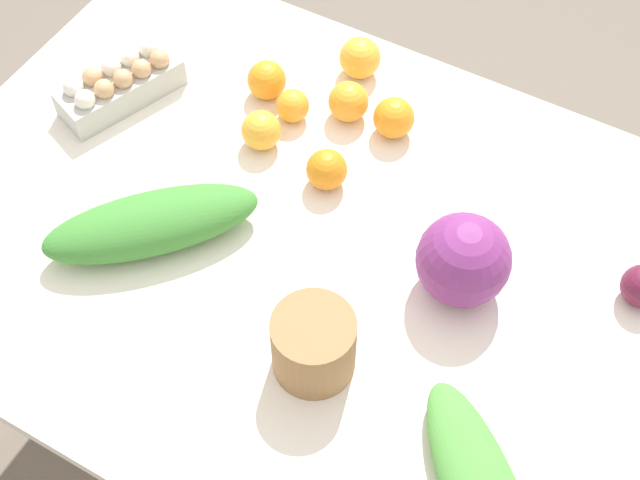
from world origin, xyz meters
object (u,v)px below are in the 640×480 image
orange_4 (327,170)px  orange_5 (293,106)px  cabbage_purple (463,260)px  egg_carton (120,84)px  paper_bag (314,345)px  orange_6 (394,118)px  greens_bunch_dandelion (152,223)px  orange_3 (360,58)px  orange_2 (261,130)px  orange_0 (348,102)px  orange_1 (267,80)px

orange_4 → orange_5: size_ratio=1.17×
cabbage_purple → egg_carton: cabbage_purple is taller
paper_bag → orange_4: 0.37m
cabbage_purple → orange_6: 0.36m
cabbage_purple → orange_4: 0.32m
orange_4 → greens_bunch_dandelion: bearing=-128.3°
egg_carton → orange_6: egg_carton is taller
greens_bunch_dandelion → egg_carton: bearing=135.7°
egg_carton → orange_3: 0.47m
orange_3 → orange_4: (0.08, -0.28, -0.00)m
orange_2 → orange_4: (0.15, -0.02, 0.00)m
paper_bag → orange_3: (-0.24, 0.61, -0.02)m
greens_bunch_dandelion → orange_2: 0.28m
orange_6 → cabbage_purple: bearing=-45.5°
orange_5 → orange_6: size_ratio=0.82×
egg_carton → orange_4: size_ratio=3.47×
cabbage_purple → greens_bunch_dandelion: size_ratio=0.42×
greens_bunch_dandelion → orange_6: 0.50m
orange_2 → orange_0: bearing=53.0°
orange_5 → orange_6: 0.20m
orange_0 → orange_5: bearing=-148.2°
orange_3 → orange_5: bearing=-108.2°
orange_1 → orange_0: bearing=9.1°
greens_bunch_dandelion → orange_1: greens_bunch_dandelion is taller
cabbage_purple → orange_6: size_ratio=2.00×
greens_bunch_dandelion → orange_0: size_ratio=4.82×
cabbage_purple → egg_carton: (-0.75, 0.07, -0.04)m
paper_bag → orange_6: 0.52m
orange_3 → orange_6: (0.13, -0.11, -0.00)m
egg_carton → orange_5: (0.32, 0.12, -0.01)m
orange_0 → orange_6: (0.09, 0.00, 0.00)m
paper_bag → greens_bunch_dandelion: (-0.36, 0.08, -0.02)m
orange_0 → orange_5: (-0.09, -0.06, -0.01)m
orange_1 → orange_3: bearing=46.9°
cabbage_purple → paper_bag: size_ratio=1.18×
egg_carton → cabbage_purple: bearing=105.4°
orange_2 → orange_4: bearing=-8.4°
orange_0 → orange_6: 0.09m
paper_bag → cabbage_purple: bearing=60.3°
orange_5 → paper_bag: bearing=-56.1°
orange_2 → orange_6: size_ratio=0.96×
greens_bunch_dandelion → orange_4: 0.33m
orange_0 → cabbage_purple: bearing=-36.0°
greens_bunch_dandelion → orange_0: (0.16, 0.42, -0.01)m
orange_6 → orange_0: bearing=-177.1°
cabbage_purple → paper_bag: bearing=-119.7°
egg_carton → orange_3: (0.37, 0.29, -0.00)m
orange_4 → orange_6: (0.05, 0.17, 0.00)m
orange_0 → orange_1: bearing=-170.9°
orange_4 → orange_6: orange_6 is taller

